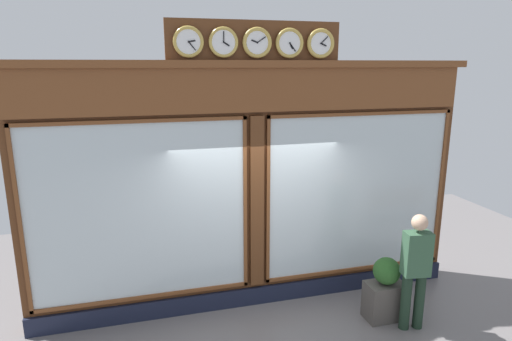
{
  "coord_description": "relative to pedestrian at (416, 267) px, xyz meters",
  "views": [
    {
      "loc": [
        1.66,
        5.98,
        3.64
      ],
      "look_at": [
        0.0,
        0.0,
        2.13
      ],
      "focal_mm": 30.88,
      "sensor_mm": 36.0,
      "label": 1
    }
  ],
  "objects": [
    {
      "name": "planter_box",
      "position": [
        0.24,
        -0.32,
        -0.65
      ],
      "size": [
        0.56,
        0.36,
        0.56
      ],
      "primitive_type": "cube",
      "color": "#4C4742",
      "rests_on": "ground_plane"
    },
    {
      "name": "shop_facade",
      "position": [
        1.93,
        -1.35,
        0.95
      ],
      "size": [
        6.7,
        0.42,
        4.22
      ],
      "color": "#5B3319",
      "rests_on": "ground_plane"
    },
    {
      "name": "pedestrian",
      "position": [
        0.0,
        0.0,
        0.0
      ],
      "size": [
        0.39,
        0.27,
        1.69
      ],
      "color": "#1C2F21",
      "rests_on": "ground_plane"
    },
    {
      "name": "planter_shrub",
      "position": [
        0.24,
        -0.32,
        -0.18
      ],
      "size": [
        0.39,
        0.39,
        0.39
      ],
      "primitive_type": "sphere",
      "color": "#285623",
      "rests_on": "planter_box"
    }
  ]
}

